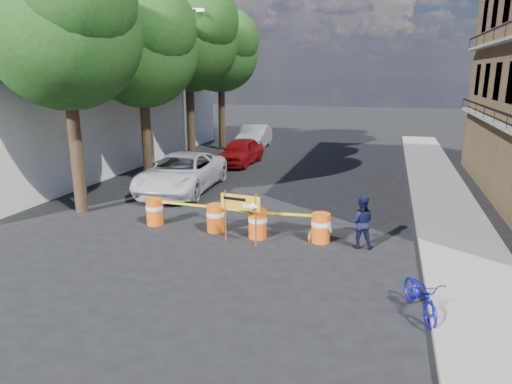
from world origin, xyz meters
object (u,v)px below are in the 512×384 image
Objects in this scene: bicycle at (422,277)px; sedan_silver at (255,137)px; suv_white at (182,173)px; barrel_mid_left at (216,218)px; pedestrian at (361,222)px; sedan_red at (240,151)px; barrel_far_left at (155,211)px; detour_sign at (245,207)px; dog at (320,234)px; barrel_mid_right at (258,223)px; barrel_far_right at (321,227)px.

sedan_silver is at bearing 96.66° from bicycle.
bicycle is 0.30× the size of suv_white.
barrel_mid_left is 0.19× the size of sedan_silver.
sedan_red is (-7.32, 11.10, -0.06)m from pedestrian.
detour_sign is (3.50, -0.98, 0.71)m from barrel_far_left.
detour_sign is 12.51m from sedan_red.
detour_sign is at bearing 95.19° from dog.
barrel_mid_right is 1.00× the size of barrel_far_right.
suv_white is 6.45m from sedan_red.
barrel_far_left is 0.55× the size of detour_sign.
dog is 0.16× the size of sedan_red.
sedan_silver is (-5.01, 16.78, 0.32)m from barrel_mid_right.
dog is (5.62, -0.23, -0.18)m from barrel_far_left.
barrel_far_left is 1.00× the size of barrel_mid_left.
dog is (3.39, -0.13, -0.18)m from barrel_mid_left.
dog is (-2.66, 3.58, -0.57)m from bicycle.
sedan_silver reaches higher than pedestrian.
barrel_far_right is at bearing -0.99° from barrel_far_left.
barrel_far_right is 0.57× the size of pedestrian.
barrel_mid_left is at bearing -57.17° from suv_white.
barrel_far_right is at bearing -18.38° from dog.
barrel_far_right is 0.21× the size of sedan_red.
sedan_silver reaches higher than barrel_mid_right.
detour_sign is at bearing -69.25° from sedan_red.
barrel_far_left is at bearing 179.01° from barrel_far_right.
barrel_far_left is 2.23m from barrel_mid_left.
detour_sign is 0.34× the size of sedan_silver.
barrel_mid_right is 0.57× the size of pedestrian.
barrel_far_right is at bearing 106.94° from bicycle.
barrel_far_left is 4.59m from suv_white.
detour_sign reaches higher than dog.
suv_white is at bearing 40.83° from dog.
barrel_mid_right is at bearing 123.73° from bicycle.
pedestrian is at bearing -68.79° from sedan_silver.
barrel_mid_left is at bearing -73.92° from sedan_red.
pedestrian is (4.58, -0.13, 0.31)m from barrel_mid_left.
sedan_silver is at bearing 102.07° from barrel_mid_left.
suv_white reaches higher than barrel_mid_right.
barrel_far_right is 0.19× the size of sedan_silver.
barrel_far_right is 18.01m from sedan_silver.
dog is 8.19m from suv_white.
sedan_red is 0.89× the size of sedan_silver.
sedan_red is at bearing 102.29° from bicycle.
suv_white reaches higher than sedan_silver.
barrel_far_left is 0.19× the size of sedan_silver.
sedan_red reaches higher than barrel_mid_left.
pedestrian reaches higher than barrel_mid_right.
detour_sign is at bearing 130.76° from bicycle.
bicycle is 22.47m from sedan_silver.
detour_sign is 7.11m from suv_white.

